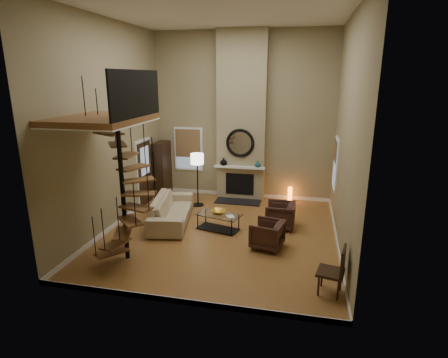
% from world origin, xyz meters
% --- Properties ---
extents(ground, '(6.00, 6.50, 0.01)m').
position_xyz_m(ground, '(0.00, 0.00, -0.01)').
color(ground, '#AE7638').
rests_on(ground, ground).
extents(back_wall, '(6.00, 0.02, 5.50)m').
position_xyz_m(back_wall, '(0.00, 3.25, 2.75)').
color(back_wall, '#92855E').
rests_on(back_wall, ground).
extents(front_wall, '(6.00, 0.02, 5.50)m').
position_xyz_m(front_wall, '(0.00, -3.25, 2.75)').
color(front_wall, '#92855E').
rests_on(front_wall, ground).
extents(left_wall, '(0.02, 6.50, 5.50)m').
position_xyz_m(left_wall, '(-3.00, 0.00, 2.75)').
color(left_wall, '#92855E').
rests_on(left_wall, ground).
extents(right_wall, '(0.02, 6.50, 5.50)m').
position_xyz_m(right_wall, '(3.00, 0.00, 2.75)').
color(right_wall, '#92855E').
rests_on(right_wall, ground).
extents(ceiling, '(6.00, 6.50, 0.01)m').
position_xyz_m(ceiling, '(0.00, 0.00, 5.50)').
color(ceiling, silver).
rests_on(ceiling, back_wall).
extents(baseboard_back, '(6.00, 0.02, 0.12)m').
position_xyz_m(baseboard_back, '(0.00, 3.24, 0.06)').
color(baseboard_back, white).
rests_on(baseboard_back, ground).
extents(baseboard_front, '(6.00, 0.02, 0.12)m').
position_xyz_m(baseboard_front, '(0.00, -3.24, 0.06)').
color(baseboard_front, white).
rests_on(baseboard_front, ground).
extents(baseboard_left, '(0.02, 6.50, 0.12)m').
position_xyz_m(baseboard_left, '(-2.99, 0.00, 0.06)').
color(baseboard_left, white).
rests_on(baseboard_left, ground).
extents(baseboard_right, '(0.02, 6.50, 0.12)m').
position_xyz_m(baseboard_right, '(2.99, 0.00, 0.06)').
color(baseboard_right, white).
rests_on(baseboard_right, ground).
extents(chimney_breast, '(1.60, 0.38, 5.50)m').
position_xyz_m(chimney_breast, '(0.00, 3.06, 2.75)').
color(chimney_breast, '#968861').
rests_on(chimney_breast, ground).
extents(hearth, '(1.50, 0.60, 0.04)m').
position_xyz_m(hearth, '(0.00, 2.57, 0.02)').
color(hearth, black).
rests_on(hearth, ground).
extents(firebox, '(0.95, 0.02, 0.72)m').
position_xyz_m(firebox, '(0.00, 2.86, 0.55)').
color(firebox, black).
rests_on(firebox, chimney_breast).
extents(mantel, '(1.70, 0.18, 0.06)m').
position_xyz_m(mantel, '(0.00, 2.78, 1.15)').
color(mantel, white).
rests_on(mantel, chimney_breast).
extents(mirror_frame, '(0.94, 0.10, 0.94)m').
position_xyz_m(mirror_frame, '(0.00, 2.84, 1.95)').
color(mirror_frame, black).
rests_on(mirror_frame, chimney_breast).
extents(mirror_disc, '(0.80, 0.01, 0.80)m').
position_xyz_m(mirror_disc, '(0.00, 2.85, 1.95)').
color(mirror_disc, white).
rests_on(mirror_disc, chimney_breast).
extents(vase_left, '(0.24, 0.24, 0.25)m').
position_xyz_m(vase_left, '(-0.55, 2.82, 1.30)').
color(vase_left, black).
rests_on(vase_left, mantel).
extents(vase_right, '(0.20, 0.20, 0.21)m').
position_xyz_m(vase_right, '(0.60, 2.82, 1.28)').
color(vase_right, '#175052').
rests_on(vase_right, mantel).
extents(window_back, '(1.02, 0.06, 1.52)m').
position_xyz_m(window_back, '(-1.90, 3.22, 1.62)').
color(window_back, white).
rests_on(window_back, back_wall).
extents(window_right, '(0.06, 1.02, 1.52)m').
position_xyz_m(window_right, '(2.97, 2.00, 1.63)').
color(window_right, white).
rests_on(window_right, right_wall).
extents(entry_door, '(0.10, 1.05, 2.16)m').
position_xyz_m(entry_door, '(-2.95, 1.80, 1.05)').
color(entry_door, white).
rests_on(entry_door, ground).
extents(loft, '(1.70, 2.20, 1.09)m').
position_xyz_m(loft, '(-2.04, -1.80, 3.24)').
color(loft, brown).
rests_on(loft, left_wall).
extents(spiral_stair, '(1.47, 1.47, 4.06)m').
position_xyz_m(spiral_stair, '(-1.78, -1.79, 1.78)').
color(spiral_stair, black).
rests_on(spiral_stair, ground).
extents(hutch, '(0.39, 0.83, 1.86)m').
position_xyz_m(hutch, '(-2.75, 2.83, 0.95)').
color(hutch, black).
rests_on(hutch, ground).
extents(sofa, '(1.38, 2.57, 0.71)m').
position_xyz_m(sofa, '(-1.55, 0.43, 0.40)').
color(sofa, tan).
rests_on(sofa, ground).
extents(armchair_near, '(0.80, 0.78, 0.72)m').
position_xyz_m(armchair_near, '(1.59, 0.75, 0.35)').
color(armchair_near, '#3F251D').
rests_on(armchair_near, ground).
extents(armchair_far, '(0.87, 0.85, 0.67)m').
position_xyz_m(armchair_far, '(1.36, -0.61, 0.35)').
color(armchair_far, '#3F251D').
rests_on(armchair_far, ground).
extents(coffee_table, '(1.34, 0.91, 0.45)m').
position_xyz_m(coffee_table, '(-0.12, 0.22, 0.28)').
color(coffee_table, silver).
rests_on(coffee_table, ground).
extents(bowl, '(0.41, 0.41, 0.10)m').
position_xyz_m(bowl, '(-0.12, 0.27, 0.50)').
color(bowl, gold).
rests_on(bowl, coffee_table).
extents(book, '(0.29, 0.31, 0.02)m').
position_xyz_m(book, '(0.23, 0.07, 0.46)').
color(book, gray).
rests_on(book, coffee_table).
extents(floor_lamp, '(0.41, 0.41, 1.72)m').
position_xyz_m(floor_lamp, '(-1.22, 1.99, 1.41)').
color(floor_lamp, black).
rests_on(floor_lamp, ground).
extents(accent_lamp, '(0.14, 0.14, 0.50)m').
position_xyz_m(accent_lamp, '(1.68, 3.00, 0.25)').
color(accent_lamp, orange).
rests_on(accent_lamp, ground).
extents(side_chair, '(0.58, 0.58, 1.01)m').
position_xyz_m(side_chair, '(2.76, -2.29, 0.53)').
color(side_chair, black).
rests_on(side_chair, ground).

